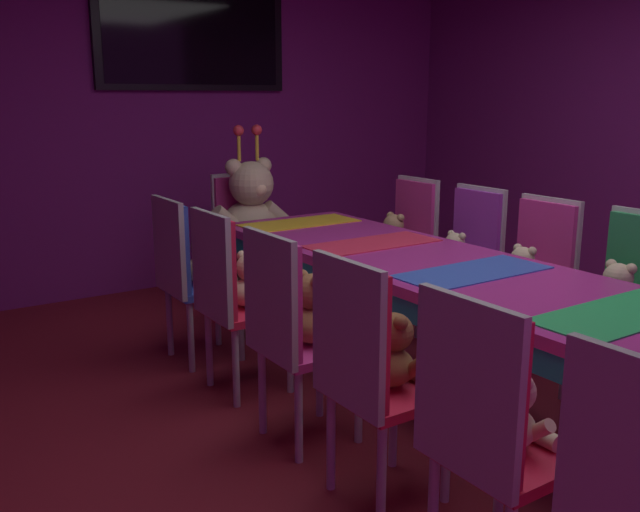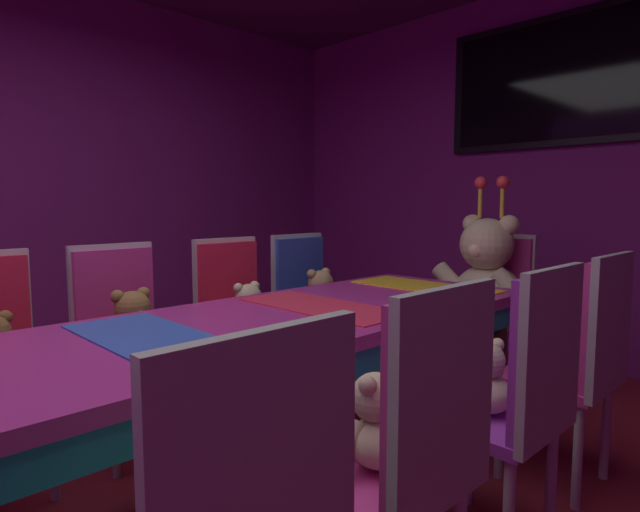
{
  "view_description": "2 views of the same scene",
  "coord_description": "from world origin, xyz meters",
  "px_view_note": "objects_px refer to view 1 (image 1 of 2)",
  "views": [
    {
      "loc": [
        -2.33,
        -2.21,
        1.55
      ],
      "look_at": [
        -0.2,
        0.99,
        0.65
      ],
      "focal_mm": 38.76,
      "sensor_mm": 36.0,
      "label": 1
    },
    {
      "loc": [
        1.57,
        -0.77,
        1.18
      ],
      "look_at": [
        -0.03,
        0.79,
        0.95
      ],
      "focal_mm": 29.35,
      "sensor_mm": 36.0,
      "label": 2
    }
  ],
  "objects_px": {
    "chair_left_4": "(226,286)",
    "teddy_left_2": "(394,354)",
    "chair_right_3": "(538,266)",
    "chair_left_5": "(183,264)",
    "teddy_left_4": "(251,284)",
    "teddy_right_5": "(393,237)",
    "king_teddy_bear": "(252,210)",
    "wall_tv": "(193,30)",
    "banquet_table": "(472,289)",
    "teddy_left_5": "(206,261)",
    "chair_right_4": "(470,248)",
    "chair_right_5": "(408,233)",
    "chair_left_3": "(286,319)",
    "teddy_right_2": "(616,295)",
    "teddy_right_3": "(521,273)",
    "chair_left_1": "(483,418)",
    "chair_left_2": "(364,360)",
    "throne_chair": "(242,226)",
    "chair_right_2": "(633,288)",
    "teddy_right_4": "(454,255)",
    "teddy_left_3": "(314,313)",
    "teddy_left_1": "(514,414)"
  },
  "relations": [
    {
      "from": "chair_right_4",
      "to": "wall_tv",
      "type": "distance_m",
      "value": 2.82
    },
    {
      "from": "king_teddy_bear",
      "to": "teddy_right_3",
      "type": "bearing_deg",
      "value": 20.15
    },
    {
      "from": "chair_left_2",
      "to": "teddy_left_4",
      "type": "bearing_deg",
      "value": 81.83
    },
    {
      "from": "teddy_left_1",
      "to": "teddy_left_4",
      "type": "distance_m",
      "value": 1.78
    },
    {
      "from": "chair_left_3",
      "to": "teddy_left_5",
      "type": "relative_size",
      "value": 2.9
    },
    {
      "from": "teddy_left_5",
      "to": "banquet_table",
      "type": "bearing_deg",
      "value": -64.26
    },
    {
      "from": "chair_right_2",
      "to": "teddy_right_3",
      "type": "distance_m",
      "value": 0.6
    },
    {
      "from": "teddy_left_3",
      "to": "teddy_right_5",
      "type": "height_order",
      "value": "teddy_left_3"
    },
    {
      "from": "chair_left_1",
      "to": "chair_left_2",
      "type": "bearing_deg",
      "value": 91.27
    },
    {
      "from": "teddy_left_5",
      "to": "chair_right_2",
      "type": "height_order",
      "value": "chair_right_2"
    },
    {
      "from": "teddy_left_5",
      "to": "chair_right_4",
      "type": "distance_m",
      "value": 1.67
    },
    {
      "from": "chair_left_1",
      "to": "chair_left_3",
      "type": "xyz_separation_m",
      "value": [
        -0.01,
        1.14,
        0.0
      ]
    },
    {
      "from": "chair_left_4",
      "to": "chair_right_4",
      "type": "xyz_separation_m",
      "value": [
        1.7,
        -0.05,
        0.0
      ]
    },
    {
      "from": "chair_left_2",
      "to": "teddy_left_2",
      "type": "distance_m",
      "value": 0.15
    },
    {
      "from": "chair_left_5",
      "to": "teddy_right_2",
      "type": "relative_size",
      "value": 3.19
    },
    {
      "from": "teddy_left_1",
      "to": "throne_chair",
      "type": "height_order",
      "value": "throne_chair"
    },
    {
      "from": "chair_left_2",
      "to": "throne_chair",
      "type": "distance_m",
      "value": 2.79
    },
    {
      "from": "teddy_left_1",
      "to": "wall_tv",
      "type": "distance_m",
      "value": 4.31
    },
    {
      "from": "chair_right_4",
      "to": "chair_right_3",
      "type": "bearing_deg",
      "value": 87.38
    },
    {
      "from": "king_teddy_bear",
      "to": "chair_left_4",
      "type": "bearing_deg",
      "value": -33.4
    },
    {
      "from": "teddy_left_2",
      "to": "throne_chair",
      "type": "height_order",
      "value": "throne_chair"
    },
    {
      "from": "teddy_left_5",
      "to": "king_teddy_bear",
      "type": "xyz_separation_m",
      "value": [
        0.7,
        0.72,
        0.15
      ]
    },
    {
      "from": "chair_left_3",
      "to": "banquet_table",
      "type": "bearing_deg",
      "value": -16.8
    },
    {
      "from": "teddy_right_4",
      "to": "chair_right_5",
      "type": "bearing_deg",
      "value": -102.77
    },
    {
      "from": "teddy_right_3",
      "to": "teddy_right_5",
      "type": "distance_m",
      "value": 1.15
    },
    {
      "from": "teddy_right_4",
      "to": "teddy_right_5",
      "type": "xyz_separation_m",
      "value": [
        -0.01,
        0.59,
        0.02
      ]
    },
    {
      "from": "chair_left_5",
      "to": "teddy_right_3",
      "type": "distance_m",
      "value": 1.93
    },
    {
      "from": "teddy_right_3",
      "to": "teddy_right_4",
      "type": "xyz_separation_m",
      "value": [
        0.03,
        0.56,
        -0.01
      ]
    },
    {
      "from": "chair_left_1",
      "to": "king_teddy_bear",
      "type": "xyz_separation_m",
      "value": [
        0.86,
        3.06,
        0.15
      ]
    },
    {
      "from": "banquet_table",
      "to": "teddy_right_3",
      "type": "relative_size",
      "value": 12.49
    },
    {
      "from": "teddy_right_5",
      "to": "chair_left_1",
      "type": "bearing_deg",
      "value": 56.04
    },
    {
      "from": "teddy_right_3",
      "to": "king_teddy_bear",
      "type": "xyz_separation_m",
      "value": [
        -0.69,
        1.88,
        0.17
      ]
    },
    {
      "from": "chair_right_3",
      "to": "chair_left_5",
      "type": "bearing_deg",
      "value": -34.62
    },
    {
      "from": "king_teddy_bear",
      "to": "wall_tv",
      "type": "bearing_deg",
      "value": 180.0
    },
    {
      "from": "banquet_table",
      "to": "chair_left_4",
      "type": "distance_m",
      "value": 1.23
    },
    {
      "from": "teddy_left_3",
      "to": "chair_left_5",
      "type": "xyz_separation_m",
      "value": [
        -0.13,
        1.19,
        -0.0
      ]
    },
    {
      "from": "banquet_table",
      "to": "teddy_left_5",
      "type": "relative_size",
      "value": 10.63
    },
    {
      "from": "chair_right_4",
      "to": "chair_right_5",
      "type": "bearing_deg",
      "value": -89.2
    },
    {
      "from": "chair_left_1",
      "to": "teddy_left_3",
      "type": "height_order",
      "value": "chair_left_1"
    },
    {
      "from": "chair_left_1",
      "to": "chair_right_5",
      "type": "distance_m",
      "value": 2.88
    },
    {
      "from": "teddy_left_4",
      "to": "teddy_right_5",
      "type": "bearing_deg",
      "value": 21.03
    },
    {
      "from": "chair_left_2",
      "to": "throne_chair",
      "type": "bearing_deg",
      "value": 71.84
    },
    {
      "from": "chair_right_2",
      "to": "king_teddy_bear",
      "type": "bearing_deg",
      "value": -70.72
    },
    {
      "from": "chair_right_2",
      "to": "chair_right_3",
      "type": "relative_size",
      "value": 1.0
    },
    {
      "from": "chair_right_5",
      "to": "chair_right_2",
      "type": "bearing_deg",
      "value": 90.28
    },
    {
      "from": "chair_right_4",
      "to": "wall_tv",
      "type": "relative_size",
      "value": 0.62
    },
    {
      "from": "chair_right_2",
      "to": "teddy_right_2",
      "type": "height_order",
      "value": "chair_right_2"
    },
    {
      "from": "teddy_left_2",
      "to": "teddy_left_4",
      "type": "height_order",
      "value": "teddy_left_2"
    },
    {
      "from": "wall_tv",
      "to": "chair_right_2",
      "type": "bearing_deg",
      "value": -75.76
    },
    {
      "from": "chair_left_4",
      "to": "teddy_left_2",
      "type": "bearing_deg",
      "value": -84.51
    }
  ]
}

